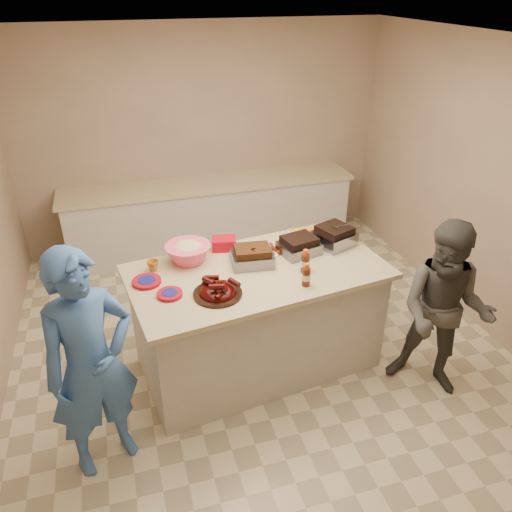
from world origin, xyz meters
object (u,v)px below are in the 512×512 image
object	(u,v)px
island	(258,362)
mustard_bottle	(245,266)
rib_platter	(218,295)
guest_gray	(428,384)
bbq_bottle_b	(305,272)
plastic_cup	(154,271)
coleslaw_bowl	(189,261)
guest_blue	(110,454)
roasting_pan	(333,244)
bbq_bottle_a	(306,285)

from	to	relation	value
island	mustard_bottle	xyz separation A→B (m)	(-0.09, 0.08, 1.00)
island	rib_platter	size ratio (longest dim) A/B	5.60
mustard_bottle	guest_gray	distance (m)	1.91
rib_platter	bbq_bottle_b	size ratio (longest dim) A/B	1.82
rib_platter	guest_gray	distance (m)	2.05
plastic_cup	rib_platter	bearing A→B (deg)	-49.39
island	coleslaw_bowl	world-z (taller)	coleslaw_bowl
island	coleslaw_bowl	bearing A→B (deg)	142.83
plastic_cup	guest_blue	distance (m)	1.43
island	guest_blue	bearing A→B (deg)	-161.46
roasting_pan	bbq_bottle_b	xyz separation A→B (m)	(-0.43, -0.38, 0.00)
roasting_pan	bbq_bottle_a	bearing A→B (deg)	-151.43
coleslaw_bowl	mustard_bottle	size ratio (longest dim) A/B	3.34
coleslaw_bowl	guest_blue	size ratio (longest dim) A/B	0.22
roasting_pan	bbq_bottle_b	world-z (taller)	bbq_bottle_b
mustard_bottle	plastic_cup	distance (m)	0.75
mustard_bottle	plastic_cup	world-z (taller)	mustard_bottle
coleslaw_bowl	plastic_cup	size ratio (longest dim) A/B	3.89
bbq_bottle_a	guest_gray	bearing A→B (deg)	-18.71
bbq_bottle_b	plastic_cup	bearing A→B (deg)	162.38
coleslaw_bowl	plastic_cup	xyz separation A→B (m)	(-0.30, -0.07, 0.00)
mustard_bottle	island	bearing A→B (deg)	-43.55
island	mustard_bottle	distance (m)	1.00
plastic_cup	guest_gray	size ratio (longest dim) A/B	0.06
guest_gray	roasting_pan	bearing A→B (deg)	163.53
rib_platter	guest_gray	size ratio (longest dim) A/B	0.24
bbq_bottle_a	roasting_pan	bearing A→B (deg)	49.02
rib_platter	guest_gray	world-z (taller)	rib_platter
rib_platter	guest_blue	bearing A→B (deg)	-157.51
island	coleslaw_bowl	size ratio (longest dim) A/B	5.46
bbq_bottle_b	guest_blue	bearing A→B (deg)	-163.15
island	guest_blue	size ratio (longest dim) A/B	1.21
roasting_pan	guest_blue	distance (m)	2.51
coleslaw_bowl	bbq_bottle_a	distance (m)	1.03
bbq_bottle_b	plastic_cup	size ratio (longest dim) A/B	2.09
island	roasting_pan	size ratio (longest dim) A/B	6.84
coleslaw_bowl	guest_gray	distance (m)	2.34
island	coleslaw_bowl	xyz separation A→B (m)	(-0.52, 0.29, 1.00)
guest_blue	guest_gray	bearing A→B (deg)	-23.45
island	guest_gray	world-z (taller)	island
island	bbq_bottle_b	size ratio (longest dim) A/B	10.18
island	bbq_bottle_a	distance (m)	1.09
plastic_cup	island	bearing A→B (deg)	-15.27
island	guest_gray	xyz separation A→B (m)	(1.35, -0.69, 0.00)
coleslaw_bowl	rib_platter	bearing A→B (deg)	-77.72
coleslaw_bowl	bbq_bottle_b	xyz separation A→B (m)	(0.88, -0.44, 0.00)
island	mustard_bottle	bearing A→B (deg)	128.69
coleslaw_bowl	mustard_bottle	xyz separation A→B (m)	(0.43, -0.21, 0.00)
plastic_cup	guest_gray	world-z (taller)	plastic_cup
coleslaw_bowl	bbq_bottle_a	bearing A→B (deg)	-37.89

